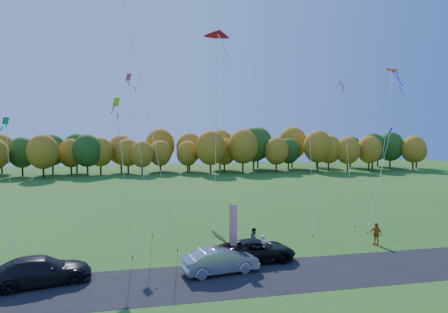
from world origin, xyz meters
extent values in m
plane|color=#245917|center=(0.00, 0.00, 0.00)|extent=(160.00, 160.00, 0.00)
cube|color=black|center=(0.00, -4.00, 0.01)|extent=(90.00, 6.00, 0.01)
imported|color=black|center=(0.95, -0.99, 0.76)|extent=(5.48, 2.56, 1.52)
imported|color=#ACACB1|center=(-2.11, -2.82, 0.83)|extent=(5.23, 2.56, 1.65)
imported|color=black|center=(-13.11, -2.43, 0.84)|extent=(6.21, 3.64, 1.69)
imported|color=silver|center=(1.38, -1.12, 0.94)|extent=(0.63, 0.79, 1.88)
imported|color=gray|center=(1.47, 1.58, 0.85)|extent=(0.78, 0.93, 1.70)
imported|color=#BD5511|center=(11.52, 0.79, 0.90)|extent=(0.85, 1.15, 1.81)
cylinder|color=#999999|center=(-0.94, -0.48, 2.07)|extent=(0.06, 0.06, 4.14)
cube|color=red|center=(-0.69, -0.56, 2.48)|extent=(0.50, 0.20, 3.11)
cube|color=navy|center=(-0.69, -0.53, 3.63)|extent=(0.49, 0.19, 0.81)
cylinder|color=#4C3F33|center=(-4.43, 2.35, 0.10)|extent=(0.08, 0.08, 0.20)
cylinder|color=#4C3F33|center=(7.56, 4.14, 0.10)|extent=(0.08, 0.08, 0.20)
cylinder|color=#4C3F33|center=(-1.71, 1.64, 0.10)|extent=(0.08, 0.08, 0.20)
cone|color=red|center=(0.32, 10.37, 18.54)|extent=(2.69, 2.06, 2.95)
cylinder|color=#4C3F33|center=(14.47, 5.52, 0.10)|extent=(0.08, 0.08, 0.20)
cube|color=#D04B17|center=(20.24, 11.92, 15.83)|extent=(3.07, 1.07, 1.18)
cylinder|color=#4C3F33|center=(-7.78, 1.37, 0.10)|extent=(0.08, 0.08, 0.20)
cube|color=#C7FF1A|center=(-9.05, 7.34, 11.67)|extent=(1.28, 1.28, 1.52)
cylinder|color=#4C3F33|center=(-15.43, 0.75, 0.10)|extent=(0.08, 0.08, 0.20)
cube|color=#1A9F50|center=(-17.34, 6.13, 10.04)|extent=(1.00, 1.00, 1.18)
cylinder|color=#4C3F33|center=(12.86, 6.38, 0.10)|extent=(0.08, 0.08, 0.20)
cube|color=white|center=(13.89, 11.79, 14.42)|extent=(1.14, 1.14, 1.35)
cylinder|color=#4C3F33|center=(-6.18, 7.35, 0.10)|extent=(0.08, 0.08, 0.20)
cube|color=#F55163|center=(-8.17, 13.53, 14.57)|extent=(1.19, 1.19, 1.41)
cylinder|color=#4C3F33|center=(12.71, 4.05, 0.10)|extent=(0.08, 0.08, 0.20)
cube|color=#110CAB|center=(16.69, 6.78, 9.22)|extent=(1.01, 1.01, 1.19)
camera|label=1|loc=(-7.11, -27.81, 9.42)|focal=32.00mm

